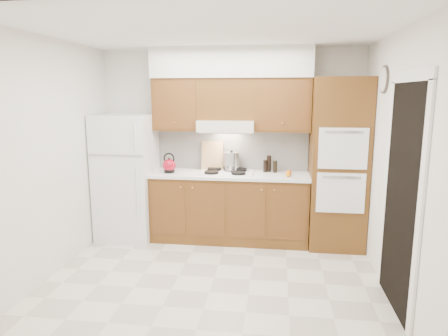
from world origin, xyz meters
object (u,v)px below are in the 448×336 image
oven_cabinet (338,164)px  stock_pot (231,161)px  fridge (127,177)px  kettle (169,166)px

oven_cabinet → stock_pot: size_ratio=9.58×
fridge → kettle: fridge is taller
kettle → stock_pot: bearing=30.0°
fridge → stock_pot: bearing=7.4°
fridge → stock_pot: fridge is taller
kettle → stock_pot: 0.85m
oven_cabinet → fridge: bearing=-179.3°
oven_cabinet → kettle: oven_cabinet is taller
fridge → kettle: (0.61, -0.02, 0.18)m
fridge → oven_cabinet: 2.86m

